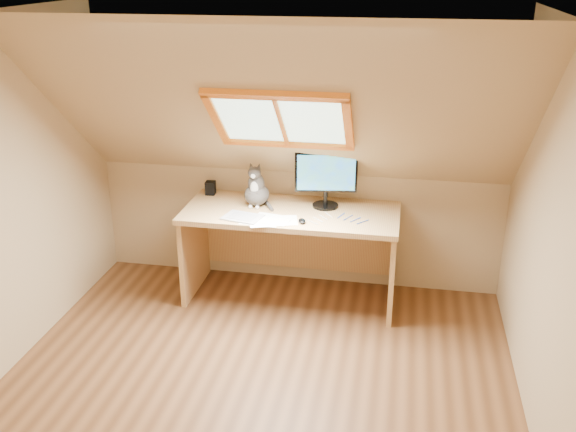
# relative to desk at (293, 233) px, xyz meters

# --- Properties ---
(ground) EXTENTS (3.50, 3.50, 0.00)m
(ground) POSITION_rel_desk_xyz_m (-0.01, -1.45, -0.56)
(ground) COLOR brown
(ground) RESTS_ON ground
(room_shell) EXTENTS (3.52, 3.52, 2.41)m
(room_shell) POSITION_rel_desk_xyz_m (-0.01, -1.55, 0.87)
(room_shell) COLOR tan
(room_shell) RESTS_ON ground
(desk) EXTENTS (1.75, 0.76, 0.80)m
(desk) POSITION_rel_desk_xyz_m (0.00, 0.00, 0.00)
(desk) COLOR tan
(desk) RESTS_ON ground
(monitor) EXTENTS (0.50, 0.21, 0.47)m
(monitor) POSITION_rel_desk_xyz_m (0.26, 0.05, 0.50)
(monitor) COLOR black
(monitor) RESTS_ON desk
(cat) EXTENTS (0.21, 0.25, 0.38)m
(cat) POSITION_rel_desk_xyz_m (-0.30, -0.00, 0.37)
(cat) COLOR #46413E
(cat) RESTS_ON desk
(desk_speaker) EXTENTS (0.08, 0.08, 0.12)m
(desk_speaker) POSITION_rel_desk_xyz_m (-0.75, 0.18, 0.29)
(desk_speaker) COLOR black
(desk_speaker) RESTS_ON desk
(graphics_tablet) EXTENTS (0.34, 0.27, 0.01)m
(graphics_tablet) POSITION_rel_desk_xyz_m (-0.34, -0.31, 0.24)
(graphics_tablet) COLOR #B2B2B7
(graphics_tablet) RESTS_ON desk
(mouse) EXTENTS (0.08, 0.11, 0.03)m
(mouse) POSITION_rel_desk_xyz_m (0.13, -0.32, 0.25)
(mouse) COLOR black
(mouse) RESTS_ON desk
(papers) EXTENTS (0.35, 0.30, 0.01)m
(papers) POSITION_rel_desk_xyz_m (-0.12, -0.33, 0.24)
(papers) COLOR white
(papers) RESTS_ON desk
(cables) EXTENTS (0.51, 0.26, 0.01)m
(cables) POSITION_rel_desk_xyz_m (0.41, -0.19, 0.24)
(cables) COLOR silver
(cables) RESTS_ON desk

